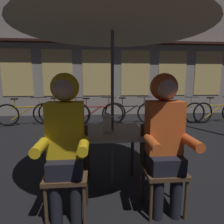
# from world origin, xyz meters

# --- Properties ---
(ground_plane) EXTENTS (60.00, 60.00, 0.00)m
(ground_plane) POSITION_xyz_m (0.00, 0.00, 0.00)
(ground_plane) COLOR black
(cafe_table) EXTENTS (0.72, 0.72, 0.74)m
(cafe_table) POSITION_xyz_m (0.00, 0.00, 0.64)
(cafe_table) COLOR #B2AD9E
(cafe_table) RESTS_ON ground_plane
(patio_umbrella) EXTENTS (2.10, 2.10, 2.31)m
(patio_umbrella) POSITION_xyz_m (0.00, 0.00, 2.06)
(patio_umbrella) COLOR #4C4C51
(patio_umbrella) RESTS_ON ground_plane
(lantern) EXTENTS (0.11, 0.11, 0.23)m
(lantern) POSITION_xyz_m (-0.07, -0.07, 0.86)
(lantern) COLOR white
(lantern) RESTS_ON cafe_table
(chair_left) EXTENTS (0.40, 0.40, 0.87)m
(chair_left) POSITION_xyz_m (-0.48, -0.37, 0.49)
(chair_left) COLOR #513823
(chair_left) RESTS_ON ground_plane
(chair_right) EXTENTS (0.40, 0.40, 0.87)m
(chair_right) POSITION_xyz_m (0.48, -0.37, 0.49)
(chair_right) COLOR #513823
(chair_right) RESTS_ON ground_plane
(person_left_hooded) EXTENTS (0.45, 0.56, 1.40)m
(person_left_hooded) POSITION_xyz_m (-0.48, -0.43, 0.85)
(person_left_hooded) COLOR black
(person_left_hooded) RESTS_ON ground_plane
(person_right_hooded) EXTENTS (0.45, 0.56, 1.40)m
(person_right_hooded) POSITION_xyz_m (0.48, -0.43, 0.85)
(person_right_hooded) COLOR black
(person_right_hooded) RESTS_ON ground_plane
(shopfront_building) EXTENTS (10.00, 0.93, 6.20)m
(shopfront_building) POSITION_xyz_m (0.60, 5.40, 3.09)
(shopfront_building) COLOR #9E9389
(shopfront_building) RESTS_ON ground_plane
(bicycle_nearest) EXTENTS (1.67, 0.30, 0.84)m
(bicycle_nearest) POSITION_xyz_m (-2.28, 3.52, 0.35)
(bicycle_nearest) COLOR black
(bicycle_nearest) RESTS_ON ground_plane
(bicycle_second) EXTENTS (1.64, 0.45, 0.84)m
(bicycle_second) POSITION_xyz_m (-1.18, 3.55, 0.35)
(bicycle_second) COLOR black
(bicycle_second) RESTS_ON ground_plane
(bicycle_third) EXTENTS (1.68, 0.20, 0.84)m
(bicycle_third) POSITION_xyz_m (-0.20, 3.43, 0.35)
(bicycle_third) COLOR black
(bicycle_third) RESTS_ON ground_plane
(bicycle_fourth) EXTENTS (1.68, 0.15, 0.84)m
(bicycle_fourth) POSITION_xyz_m (0.89, 3.50, 0.35)
(bicycle_fourth) COLOR black
(bicycle_fourth) RESTS_ON ground_plane
(bicycle_fifth) EXTENTS (1.68, 0.14, 0.84)m
(bicycle_fifth) POSITION_xyz_m (2.34, 3.36, 0.35)
(bicycle_fifth) COLOR black
(bicycle_fifth) RESTS_ON ground_plane
(bicycle_furthest) EXTENTS (1.68, 0.23, 0.84)m
(bicycle_furthest) POSITION_xyz_m (3.62, 3.39, 0.35)
(bicycle_furthest) COLOR black
(bicycle_furthest) RESTS_ON ground_plane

